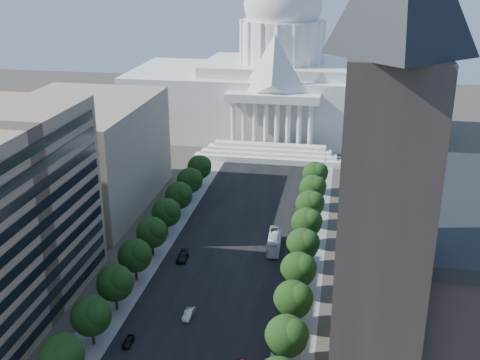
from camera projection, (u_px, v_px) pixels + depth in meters
The scene contains 32 objects.
road_asphalt at pixel (239, 230), 159.38m from camera, with size 30.00×260.00×0.01m, color black.
sidewalk_left at pixel (170, 224), 162.49m from camera, with size 8.00×260.00×0.02m, color gray.
sidewalk_right at pixel (311, 235), 156.26m from camera, with size 8.00×260.00×0.02m, color gray.
capitol at pixel (281, 84), 239.86m from camera, with size 120.00×56.00×73.00m.
office_block_left_far at pixel (80, 155), 171.20m from camera, with size 38.00×52.00×30.00m, color gray.
romanesque_right at pixel (469, 280), 90.85m from camera, with size 49.10×51.50×83.50m.
tree_l_b at pixel (63, 355), 98.97m from camera, with size 7.79×7.60×9.97m.
tree_l_c at pixel (92, 315), 110.03m from camera, with size 7.79×7.60×9.97m.
tree_l_d at pixel (116, 282), 121.10m from camera, with size 7.79×7.60×9.97m.
tree_l_e at pixel (136, 255), 132.16m from camera, with size 7.79×7.60×9.97m.
tree_l_f at pixel (153, 232), 143.23m from camera, with size 7.79×7.60×9.97m.
tree_l_g at pixel (167, 212), 154.29m from camera, with size 7.79×7.60×9.97m.
tree_l_h at pixel (180, 195), 165.36m from camera, with size 7.79×7.60×9.97m.
tree_l_i at pixel (191, 180), 176.42m from camera, with size 7.79×7.60×9.97m.
tree_l_j at pixel (200, 166), 187.49m from camera, with size 7.79×7.60×9.97m.
tree_r_c at pixel (288, 335), 104.14m from camera, with size 7.79×7.60×9.97m.
tree_r_d at pixel (294, 299), 115.20m from camera, with size 7.79×7.60×9.97m.
tree_r_e at pixel (300, 269), 126.27m from camera, with size 7.79×7.60×9.97m.
tree_r_f at pixel (304, 244), 137.33m from camera, with size 7.79×7.60×9.97m.
tree_r_g at pixel (308, 222), 148.40m from camera, with size 7.79×7.60×9.97m.
tree_r_h at pixel (311, 204), 159.46m from camera, with size 7.79×7.60×9.97m.
tree_r_i at pixel (314, 187), 170.53m from camera, with size 7.79×7.60×9.97m.
tree_r_j at pixel (316, 173), 181.59m from camera, with size 7.79×7.60×9.97m.
streetlight_b at pixel (297, 342), 103.36m from camera, with size 2.61×0.44×9.00m.
streetlight_c at pixel (307, 272), 126.41m from camera, with size 2.61×0.44×9.00m.
streetlight_d at pixel (314, 223), 149.46m from camera, with size 2.61×0.44×9.00m.
streetlight_e at pixel (320, 187), 172.52m from camera, with size 2.61×0.44×9.00m.
streetlight_f at pixel (324, 160), 195.57m from camera, with size 2.61×0.44×9.00m.
car_dark_a at pixel (128, 341), 112.14m from camera, with size 1.57×3.90×1.33m, color black.
car_silver at pixel (189, 314), 120.51m from camera, with size 1.62×4.66×1.53m, color #ABAEB3.
car_dark_b at pixel (183, 257), 143.37m from camera, with size 2.31×5.67×1.65m, color black.
city_bus at pixel (274, 242), 148.66m from camera, with size 3.01×12.85×3.58m, color silver.
Camera 1 is at (25.51, -52.36, 68.24)m, focal length 45.00 mm.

